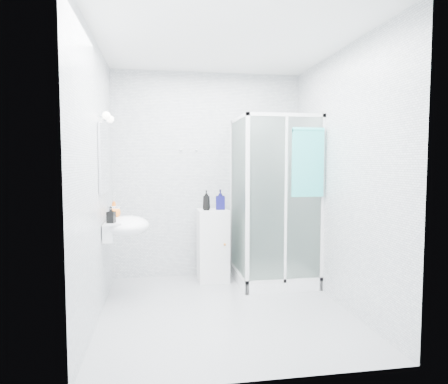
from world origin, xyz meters
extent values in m
cube|color=silver|center=(0.00, 0.00, 1.30)|extent=(2.40, 2.60, 2.60)
cube|color=#AAADAF|center=(0.00, 0.00, 0.00)|extent=(2.40, 2.60, 0.01)
cube|color=white|center=(0.00, 0.00, 2.60)|extent=(2.40, 2.60, 0.01)
cube|color=white|center=(0.75, 0.85, 0.06)|extent=(0.90, 0.90, 0.12)
cube|color=white|center=(0.32, 0.85, 1.98)|extent=(0.04, 0.90, 0.04)
cube|color=white|center=(0.75, 0.42, 1.98)|extent=(0.90, 0.04, 0.04)
cube|color=white|center=(0.32, 0.42, 1.00)|extent=(0.04, 0.04, 2.00)
cube|color=white|center=(0.31, 0.85, 1.04)|extent=(0.02, 0.82, 1.84)
cube|color=white|center=(0.75, 0.41, 1.04)|extent=(0.82, 0.02, 1.84)
cube|color=white|center=(0.75, 0.42, 1.04)|extent=(0.03, 0.04, 1.84)
cylinder|color=silver|center=(0.75, 1.24, 1.35)|extent=(0.02, 0.02, 1.00)
cylinder|color=silver|center=(0.75, 1.21, 1.82)|extent=(0.09, 0.05, 0.09)
cylinder|color=silver|center=(0.80, 1.27, 1.05)|extent=(0.12, 0.04, 0.12)
cylinder|color=silver|center=(1.03, 0.38, 1.78)|extent=(0.03, 0.05, 0.03)
cube|color=white|center=(-1.14, 0.45, 0.75)|extent=(0.10, 0.40, 0.18)
ellipsoid|color=white|center=(-0.96, 0.45, 0.80)|extent=(0.46, 0.56, 0.20)
cube|color=white|center=(-1.08, 0.45, 0.85)|extent=(0.16, 0.50, 0.02)
cylinder|color=silver|center=(-1.14, 0.45, 0.93)|extent=(0.04, 0.04, 0.16)
cylinder|color=silver|center=(-1.09, 0.45, 0.99)|extent=(0.12, 0.02, 0.02)
cube|color=white|center=(-1.19, 0.45, 1.50)|extent=(0.02, 0.60, 0.70)
cylinder|color=silver|center=(-1.17, 0.29, 1.92)|extent=(0.05, 0.04, 0.04)
sphere|color=white|center=(-1.13, 0.29, 1.92)|extent=(0.08, 0.08, 0.08)
cylinder|color=silver|center=(-1.17, 0.61, 1.92)|extent=(0.05, 0.04, 0.04)
sphere|color=white|center=(-1.13, 0.61, 1.92)|extent=(0.08, 0.08, 0.08)
cylinder|color=silver|center=(-0.35, 1.27, 1.62)|extent=(0.02, 0.04, 0.02)
sphere|color=silver|center=(-0.35, 1.25, 1.62)|extent=(0.03, 0.03, 0.03)
cylinder|color=silver|center=(-0.15, 1.27, 1.62)|extent=(0.02, 0.04, 0.02)
sphere|color=silver|center=(-0.15, 1.25, 1.62)|extent=(0.03, 0.03, 0.03)
cube|color=white|center=(0.02, 1.02, 0.44)|extent=(0.37, 0.37, 0.89)
cube|color=white|center=(0.02, 0.84, 0.44)|extent=(0.33, 0.01, 0.75)
sphere|color=orange|center=(0.14, 0.83, 0.49)|extent=(0.03, 0.03, 0.03)
cube|color=#30B8B5|center=(0.98, 0.36, 1.45)|extent=(0.35, 0.04, 0.73)
cylinder|color=#30B8B5|center=(0.98, 0.36, 1.82)|extent=(0.35, 0.05, 0.05)
imported|color=black|center=(-0.06, 0.98, 1.01)|extent=(0.11, 0.11, 0.24)
imported|color=#0D0B47|center=(0.11, 1.02, 1.01)|extent=(0.13, 0.13, 0.25)
imported|color=orange|center=(-1.11, 0.61, 0.95)|extent=(0.14, 0.14, 0.18)
imported|color=black|center=(-1.10, 0.26, 0.95)|extent=(0.09, 0.09, 0.17)
camera|label=1|loc=(-0.64, -3.80, 1.46)|focal=32.00mm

